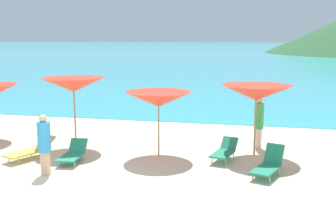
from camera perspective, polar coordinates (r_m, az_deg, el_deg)
ground_plane at (r=19.65m, az=-1.31°, el=-1.04°), size 50.00×100.00×0.30m
ocean_water at (r=237.53m, az=11.66°, el=9.16°), size 650.00×440.00×0.02m
umbrella_2 at (r=14.01m, az=-13.17°, el=3.75°), size 2.21×2.21×2.42m
umbrella_3 at (r=12.70m, az=-1.34°, el=1.80°), size 2.11×2.11×2.07m
umbrella_4 at (r=13.02m, az=12.35°, el=2.65°), size 2.46×2.46×2.28m
lounge_chair_0 at (r=12.71m, az=-13.25°, el=-5.70°), size 0.66×1.38×0.60m
lounge_chair_1 at (r=13.43m, az=-18.80°, el=-5.05°), size 1.15×1.72×0.60m
lounge_chair_2 at (r=11.53m, az=14.00°, el=-7.16°), size 0.96×1.47×0.77m
lounge_chair_4 at (r=12.65m, az=7.97°, el=-5.44°), size 0.82×1.43×0.61m
beachgoer_2 at (r=14.12m, az=12.69°, el=-1.23°), size 0.32×0.32×1.78m
beachgoer_3 at (r=11.57m, az=-17.04°, el=-4.27°), size 0.35×0.35×1.69m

